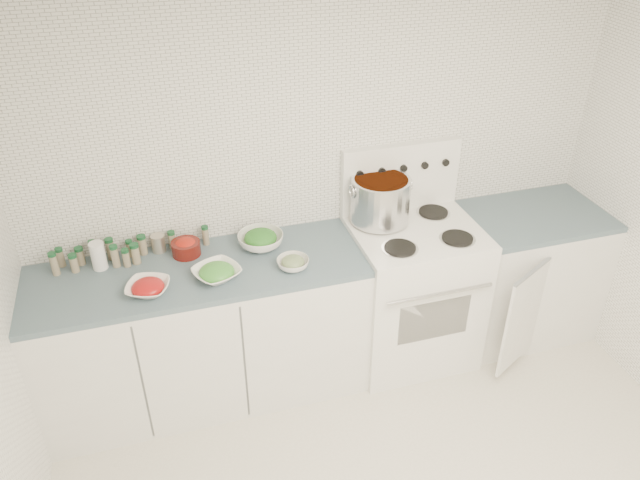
% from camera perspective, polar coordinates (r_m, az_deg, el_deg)
% --- Properties ---
extents(room_walls, '(3.54, 3.04, 2.52)m').
position_cam_1_polar(room_walls, '(2.35, 11.27, -2.09)').
color(room_walls, white).
rests_on(room_walls, ground).
extents(counter_left, '(1.85, 0.62, 0.90)m').
position_cam_1_polar(counter_left, '(3.76, -10.46, -8.31)').
color(counter_left, white).
rests_on(counter_left, ground).
extents(stove, '(0.76, 0.70, 1.36)m').
position_cam_1_polar(stove, '(4.00, 8.31, -4.37)').
color(stove, white).
rests_on(stove, ground).
extents(counter_right, '(0.89, 0.82, 0.90)m').
position_cam_1_polar(counter_right, '(4.39, 18.11, -2.84)').
color(counter_right, white).
rests_on(counter_right, ground).
extents(stock_pot, '(0.38, 0.35, 0.27)m').
position_cam_1_polar(stock_pot, '(3.73, 5.53, 3.85)').
color(stock_pot, silver).
rests_on(stock_pot, stove).
extents(bowl_tomato, '(0.28, 0.28, 0.07)m').
position_cam_1_polar(bowl_tomato, '(3.35, -15.46, -4.20)').
color(bowl_tomato, white).
rests_on(bowl_tomato, counter_left).
extents(bowl_snowpea, '(0.32, 0.32, 0.08)m').
position_cam_1_polar(bowl_snowpea, '(3.38, -9.42, -2.95)').
color(bowl_snowpea, white).
rests_on(bowl_snowpea, counter_left).
extents(bowl_broccoli, '(0.34, 0.34, 0.11)m').
position_cam_1_polar(bowl_broccoli, '(3.60, -5.45, 0.06)').
color(bowl_broccoli, white).
rests_on(bowl_broccoli, counter_left).
extents(bowl_zucchini, '(0.23, 0.23, 0.07)m').
position_cam_1_polar(bowl_zucchini, '(3.42, -2.49, -2.10)').
color(bowl_zucchini, white).
rests_on(bowl_zucchini, counter_left).
extents(bowl_pepper, '(0.16, 0.16, 0.10)m').
position_cam_1_polar(bowl_pepper, '(3.60, -12.16, -0.62)').
color(bowl_pepper, '#51120D').
rests_on(bowl_pepper, counter_left).
extents(salt_canister, '(0.09, 0.09, 0.16)m').
position_cam_1_polar(salt_canister, '(3.59, -19.61, -1.37)').
color(salt_canister, white).
rests_on(salt_canister, counter_left).
extents(tin_can, '(0.08, 0.08, 0.10)m').
position_cam_1_polar(tin_can, '(3.66, -14.57, -0.30)').
color(tin_can, '#B3A997').
rests_on(tin_can, counter_left).
extents(spice_cluster, '(0.86, 0.16, 0.14)m').
position_cam_1_polar(spice_cluster, '(3.64, -18.26, -1.04)').
color(spice_cluster, gray).
rests_on(spice_cluster, counter_left).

